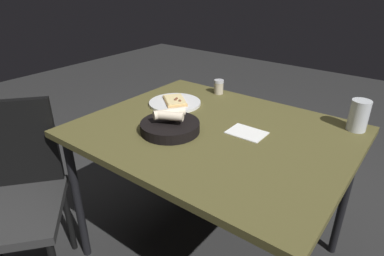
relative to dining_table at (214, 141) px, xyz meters
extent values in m
plane|color=#292929|center=(0.00, 0.00, -0.69)|extent=(8.00, 8.00, 0.00)
cube|color=brown|center=(0.00, 0.00, 0.05)|extent=(1.17, 0.95, 0.03)
cylinder|color=black|center=(-0.52, -0.41, -0.33)|extent=(0.04, 0.04, 0.72)
cylinder|color=black|center=(0.52, -0.41, -0.33)|extent=(0.04, 0.04, 0.72)
cylinder|color=black|center=(0.52, 0.41, -0.33)|extent=(0.04, 0.04, 0.72)
cylinder|color=silver|center=(0.33, -0.12, 0.07)|extent=(0.27, 0.27, 0.01)
cube|color=tan|center=(0.33, -0.12, 0.08)|extent=(0.19, 0.18, 0.01)
cube|color=#EFD48E|center=(0.33, -0.12, 0.09)|extent=(0.18, 0.17, 0.01)
sphere|color=brown|center=(0.32, -0.11, 0.09)|extent=(0.02, 0.02, 0.02)
sphere|color=brown|center=(0.29, -0.11, 0.09)|extent=(0.02, 0.02, 0.02)
sphere|color=brown|center=(0.33, -0.13, 0.09)|extent=(0.02, 0.02, 0.02)
cylinder|color=black|center=(0.14, 0.14, 0.08)|extent=(0.26, 0.26, 0.05)
cylinder|color=beige|center=(0.12, 0.16, 0.15)|extent=(0.12, 0.08, 0.04)
cylinder|color=beige|center=(0.15, 0.13, 0.15)|extent=(0.11, 0.14, 0.04)
cylinder|color=maroon|center=(0.20, 0.12, 0.08)|extent=(0.06, 0.06, 0.03)
cylinder|color=silver|center=(-0.50, -0.38, 0.13)|extent=(0.08, 0.08, 0.14)
cylinder|color=gold|center=(-0.50, -0.38, 0.11)|extent=(0.07, 0.07, 0.10)
cylinder|color=#BFB299|center=(0.24, -0.40, 0.09)|extent=(0.05, 0.05, 0.07)
cylinder|color=maroon|center=(0.24, -0.40, 0.08)|extent=(0.04, 0.04, 0.03)
cylinder|color=#B7B7BC|center=(0.24, -0.40, 0.13)|extent=(0.06, 0.06, 0.01)
cube|color=white|center=(-0.14, -0.05, 0.06)|extent=(0.16, 0.12, 0.00)
cube|color=#292929|center=(0.59, 0.70, -0.25)|extent=(0.62, 0.62, 0.04)
cube|color=black|center=(0.74, 0.57, -0.02)|extent=(0.30, 0.34, 0.42)
cylinder|color=black|center=(0.61, 0.43, -0.48)|extent=(0.03, 0.03, 0.42)
camera|label=1|loc=(-0.71, 1.09, 0.70)|focal=30.35mm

